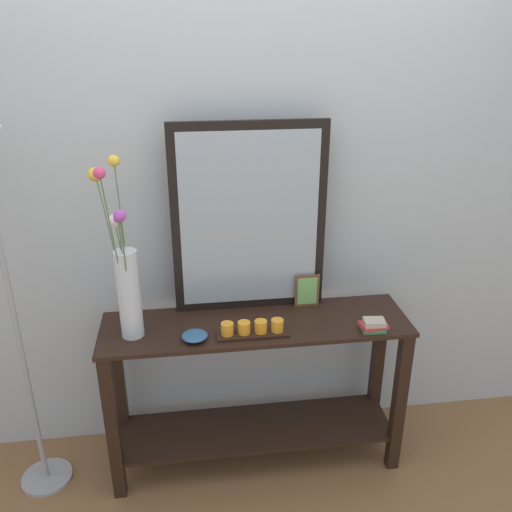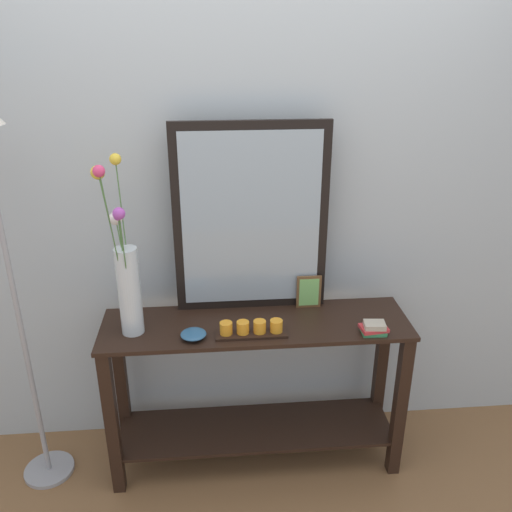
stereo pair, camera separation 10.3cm
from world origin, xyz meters
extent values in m
cube|color=brown|center=(0.00, 0.00, -0.01)|extent=(7.00, 6.00, 0.02)
cube|color=#B2BCC1|center=(0.00, 0.31, 1.35)|extent=(6.40, 0.08, 2.70)
cube|color=black|center=(0.00, 0.00, 0.79)|extent=(1.42, 0.39, 0.02)
cube|color=black|center=(0.00, 0.00, 0.18)|extent=(1.36, 0.35, 0.02)
cube|color=black|center=(-0.67, -0.16, 0.39)|extent=(0.06, 0.06, 0.78)
cube|color=black|center=(0.67, -0.16, 0.39)|extent=(0.06, 0.06, 0.78)
cube|color=black|center=(-0.67, 0.16, 0.39)|extent=(0.06, 0.06, 0.78)
cube|color=black|center=(0.67, 0.16, 0.39)|extent=(0.06, 0.06, 0.78)
cube|color=black|center=(-0.01, 0.16, 1.24)|extent=(0.71, 0.03, 0.89)
cube|color=#9EADB7|center=(-0.01, 0.15, 1.24)|extent=(0.63, 0.00, 0.81)
cylinder|color=silver|center=(-0.55, -0.03, 1.00)|extent=(0.10, 0.10, 0.40)
cylinder|color=#4C753D|center=(-0.60, 0.05, 1.15)|extent=(0.11, 0.14, 0.67)
sphere|color=yellow|center=(-0.66, 0.12, 1.49)|extent=(0.06, 0.06, 0.06)
cylinder|color=#4C753D|center=(-0.55, 0.02, 1.19)|extent=(0.03, 0.08, 0.74)
sphere|color=yellow|center=(-0.57, 0.05, 1.56)|extent=(0.05, 0.05, 0.05)
cylinder|color=#4C753D|center=(-0.56, -0.02, 1.07)|extent=(0.05, 0.02, 0.51)
sphere|color=silver|center=(-0.58, -0.01, 1.33)|extent=(0.06, 0.06, 0.06)
cylinder|color=#4C753D|center=(-0.58, -0.07, 1.19)|extent=(0.05, 0.10, 0.74)
sphere|color=#EA4275|center=(-0.60, -0.12, 1.55)|extent=(0.05, 0.05, 0.05)
cylinder|color=#4C753D|center=(-0.56, -0.04, 1.09)|extent=(0.01, 0.06, 0.54)
sphere|color=#B24CB7|center=(-0.56, -0.07, 1.36)|extent=(0.04, 0.04, 0.04)
cylinder|color=#4C753D|center=(-0.55, -0.07, 1.10)|extent=(0.01, 0.12, 0.57)
sphere|color=#B24CB7|center=(-0.54, -0.13, 1.39)|extent=(0.05, 0.05, 0.05)
cube|color=black|center=(-0.03, -0.10, 0.80)|extent=(0.32, 0.09, 0.01)
cylinder|color=orange|center=(-0.14, -0.10, 0.84)|extent=(0.06, 0.06, 0.05)
cylinder|color=orange|center=(-0.07, -0.10, 0.84)|extent=(0.06, 0.06, 0.05)
cylinder|color=orange|center=(0.01, -0.10, 0.84)|extent=(0.06, 0.06, 0.05)
cylinder|color=orange|center=(0.08, -0.10, 0.84)|extent=(0.06, 0.06, 0.05)
cube|color=brown|center=(0.27, 0.13, 0.88)|extent=(0.12, 0.01, 0.16)
cube|color=#7DC263|center=(0.27, 0.12, 0.88)|extent=(0.09, 0.00, 0.14)
cylinder|color=#2D5B84|center=(-0.28, -0.11, 0.80)|extent=(0.05, 0.05, 0.01)
ellipsoid|color=#2D5B84|center=(-0.28, -0.11, 0.82)|extent=(0.11, 0.11, 0.03)
cube|color=#388E56|center=(0.51, -0.14, 0.80)|extent=(0.11, 0.08, 0.02)
cube|color=#C63338|center=(0.51, -0.13, 0.82)|extent=(0.13, 0.10, 0.02)
cube|color=#B2A893|center=(0.51, -0.14, 0.84)|extent=(0.10, 0.08, 0.02)
cylinder|color=#9E9EA3|center=(-1.04, -0.01, 0.01)|extent=(0.24, 0.24, 0.02)
cylinder|color=#9E9EA3|center=(-1.04, -0.01, 0.87)|extent=(0.02, 0.02, 1.69)
camera|label=1|loc=(-0.29, -2.14, 2.07)|focal=37.91mm
camera|label=2|loc=(-0.19, -2.15, 2.07)|focal=37.91mm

